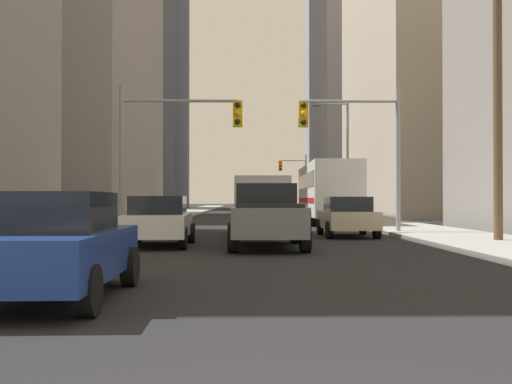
{
  "coord_description": "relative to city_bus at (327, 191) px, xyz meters",
  "views": [
    {
      "loc": [
        -0.61,
        -2.94,
        1.42
      ],
      "look_at": [
        0.0,
        31.99,
        1.84
      ],
      "focal_mm": 43.75,
      "sensor_mm": 36.0,
      "label": 1
    }
  ],
  "objects": [
    {
      "name": "sedan_white",
      "position": [
        -7.34,
        -16.75,
        -1.16
      ],
      "size": [
        1.95,
        4.26,
        1.52
      ],
      "color": "white",
      "rests_on": "ground"
    },
    {
      "name": "utility_pole_right",
      "position": [
        3.23,
        -16.3,
        3.26
      ],
      "size": [
        2.2,
        0.28,
        9.83
      ],
      "color": "brown",
      "rests_on": "ground"
    },
    {
      "name": "traffic_signal_near_left",
      "position": [
        -7.55,
        -10.6,
        2.17
      ],
      "size": [
        4.96,
        0.44,
        6.0
      ],
      "color": "gray",
      "rests_on": "ground"
    },
    {
      "name": "pickup_truck_grey",
      "position": [
        -4.08,
        -17.29,
        -1.0
      ],
      "size": [
        2.2,
        5.41,
        1.9
      ],
      "color": "slate",
      "rests_on": "ground"
    },
    {
      "name": "traffic_signal_near_right",
      "position": [
        -0.28,
        -10.6,
        2.13
      ],
      "size": [
        4.13,
        0.44,
        6.0
      ],
      "color": "gray",
      "rests_on": "ground"
    },
    {
      "name": "building_right_mid_block",
      "position": [
        17.11,
        18.43,
        10.28
      ],
      "size": [
        23.02,
        23.69,
        24.41
      ],
      "primitive_type": "cube",
      "color": "#B7A893",
      "rests_on": "ground"
    },
    {
      "name": "sedan_blue",
      "position": [
        -7.46,
        -26.89,
        -1.16
      ],
      "size": [
        1.95,
        4.24,
        1.52
      ],
      "color": "navy",
      "rests_on": "ground"
    },
    {
      "name": "cargo_van_silver",
      "position": [
        -4.14,
        -11.38,
        -0.64
      ],
      "size": [
        2.16,
        5.25,
        2.26
      ],
      "color": "#B7BABF",
      "rests_on": "ground"
    },
    {
      "name": "city_bus",
      "position": [
        0.0,
        0.0,
        0.0
      ],
      "size": [
        2.71,
        11.54,
        3.4
      ],
      "color": "silver",
      "rests_on": "ground"
    },
    {
      "name": "traffic_signal_far_right",
      "position": [
        0.29,
        27.73,
        2.07
      ],
      "size": [
        2.88,
        0.44,
        6.0
      ],
      "color": "gray",
      "rests_on": "ground"
    },
    {
      "name": "sidewalk_left",
      "position": [
        -11.06,
        17.23,
        -1.85
      ],
      "size": [
        3.9,
        160.0,
        0.15
      ],
      "primitive_type": "cube",
      "color": "#9E9E99",
      "rests_on": "ground"
    },
    {
      "name": "street_lamp_right",
      "position": [
        1.24,
        2.45,
        2.59
      ],
      "size": [
        2.25,
        0.32,
        7.5
      ],
      "color": "gray",
      "rests_on": "ground"
    },
    {
      "name": "sidewalk_right",
      "position": [
        2.84,
        17.23,
        -1.85
      ],
      "size": [
        3.9,
        160.0,
        0.15
      ],
      "primitive_type": "cube",
      "color": "#9E9E99",
      "rests_on": "ground"
    },
    {
      "name": "sedan_beige",
      "position": [
        -0.84,
        -12.04,
        -1.16
      ],
      "size": [
        1.95,
        4.21,
        1.52
      ],
      "color": "#C6B793",
      "rests_on": "ground"
    }
  ]
}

